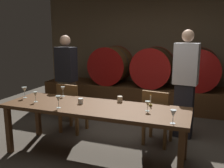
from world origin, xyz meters
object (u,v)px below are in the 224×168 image
at_px(chair_left, 71,106).
at_px(wine_glass_center_right, 58,99).
at_px(wine_glass_center_left, 63,89).
at_px(wine_glass_right, 148,104).
at_px(chair_right, 157,115).
at_px(candle_center, 150,103).
at_px(wine_barrel_center, 153,67).
at_px(cup_right, 120,99).
at_px(dining_table, 94,111).
at_px(wine_glass_left, 35,95).
at_px(guest_right, 185,84).
at_px(guest_left, 67,78).
at_px(cup_left, 81,101).
at_px(wine_barrel_left, 111,65).
at_px(wine_barrel_right, 198,69).
at_px(wine_glass_far_right, 173,114).
at_px(wine_glass_far_left, 24,90).

xyz_separation_m(chair_left, wine_glass_center_right, (0.33, -0.89, 0.37)).
distance_m(chair_left, wine_glass_center_right, 1.02).
bearing_deg(wine_glass_center_left, wine_glass_right, -11.77).
xyz_separation_m(chair_left, chair_right, (1.49, 0.00, 0.00)).
bearing_deg(candle_center, wine_barrel_center, 100.22).
bearing_deg(cup_right, dining_table, -128.83).
height_order(wine_glass_left, wine_glass_right, wine_glass_left).
distance_m(chair_right, wine_glass_center_left, 1.52).
bearing_deg(guest_right, wine_glass_left, 38.68).
bearing_deg(chair_right, cup_right, 41.30).
distance_m(guest_left, cup_right, 1.61).
height_order(wine_barrel_center, wine_glass_center_right, wine_barrel_center).
height_order(wine_barrel_center, guest_left, guest_left).
relative_size(wine_glass_left, cup_right, 1.83).
bearing_deg(wine_glass_center_left, guest_right, 24.21).
bearing_deg(chair_right, chair_left, 8.22).
distance_m(wine_glass_left, wine_glass_center_left, 0.47).
relative_size(chair_left, chair_right, 1.00).
height_order(wine_glass_center_right, cup_left, wine_glass_center_right).
height_order(chair_left, wine_glass_right, chair_left).
distance_m(wine_barrel_left, cup_right, 2.56).
bearing_deg(guest_right, wine_barrel_center, -54.82).
bearing_deg(wine_glass_center_right, candle_center, 24.51).
bearing_deg(chair_right, wine_barrel_right, -96.49).
bearing_deg(cup_right, wine_barrel_left, 113.26).
bearing_deg(guest_right, wine_glass_far_right, 96.12).
distance_m(guest_right, wine_glass_far_right, 1.46).
bearing_deg(wine_glass_right, wine_barrel_right, 78.38).
distance_m(guest_left, wine_glass_right, 2.17).
distance_m(candle_center, wine_glass_center_right, 1.25).
height_order(wine_barrel_center, chair_left, wine_barrel_center).
bearing_deg(cup_right, guest_left, 148.82).
distance_m(guest_left, guest_right, 2.23).
bearing_deg(cup_left, dining_table, -11.98).
xyz_separation_m(wine_barrel_center, guest_right, (0.82, -1.53, -0.05)).
bearing_deg(wine_barrel_right, chair_right, -104.57).
bearing_deg(chair_left, wine_barrel_left, -86.71).
xyz_separation_m(wine_barrel_right, candle_center, (-0.56, -2.40, -0.18)).
relative_size(wine_glass_center_left, wine_glass_right, 1.16).
bearing_deg(wine_barrel_left, wine_glass_left, -92.98).
height_order(candle_center, wine_glass_left, candle_center).
bearing_deg(wine_barrel_center, wine_glass_far_left, -119.36).
xyz_separation_m(wine_barrel_center, wine_glass_left, (-1.18, -2.78, -0.11)).
distance_m(chair_left, wine_glass_right, 1.64).
distance_m(wine_barrel_right, cup_right, 2.56).
bearing_deg(candle_center, chair_right, 85.53).
distance_m(wine_barrel_right, wine_glass_right, 2.70).
xyz_separation_m(wine_barrel_left, chair_left, (0.01, -2.03, -0.47)).
relative_size(guest_left, wine_glass_center_left, 10.95).
xyz_separation_m(wine_glass_far_left, wine_glass_far_right, (2.29, -0.35, -0.02)).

